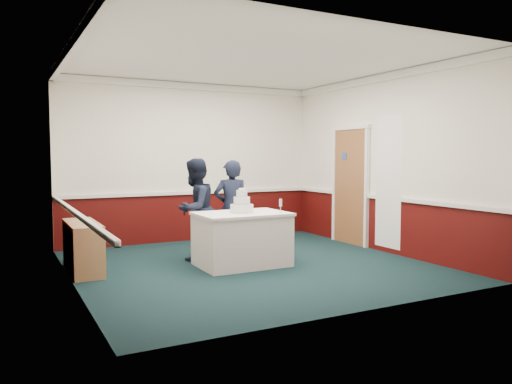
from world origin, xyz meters
name	(u,v)px	position (x,y,z in m)	size (l,w,h in m)	color
ground	(251,265)	(0.00, 0.00, 0.00)	(5.00, 5.00, 0.00)	black
room_shell	(238,134)	(0.08, 0.61, 1.97)	(5.00, 5.00, 3.00)	white
sideboard	(83,247)	(-2.28, 0.71, 0.35)	(0.41, 1.20, 0.70)	tan
cake_table	(242,239)	(-0.12, 0.06, 0.40)	(1.32, 0.92, 0.79)	white
wedding_cake	(242,205)	(-0.12, 0.06, 0.90)	(0.35, 0.35, 0.36)	white
cake_knife	(246,214)	(-0.15, -0.14, 0.79)	(0.01, 0.22, 0.01)	silver
champagne_flute	(281,203)	(0.38, -0.22, 0.93)	(0.05, 0.05, 0.21)	silver
person_man	(195,209)	(-0.58, 0.80, 0.79)	(0.77, 0.60, 1.59)	black
person_woman	(231,208)	(0.04, 0.77, 0.78)	(0.57, 0.37, 1.56)	black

